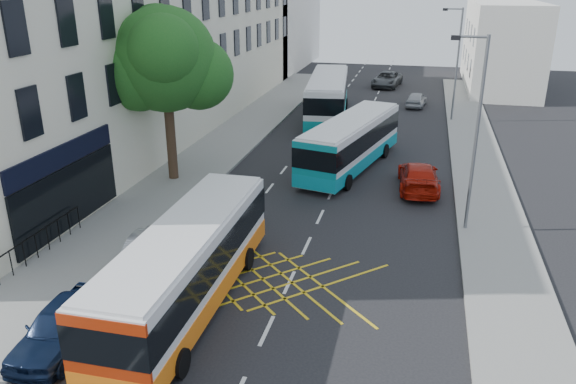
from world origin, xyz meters
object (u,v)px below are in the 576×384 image
Objects in this scene: parked_car_blue at (62,326)px; distant_car_silver at (417,99)px; street_tree at (164,61)px; distant_car_grey at (387,79)px; bus_near at (187,264)px; bus_mid at (351,142)px; parked_car_silver at (149,261)px; lamp_near at (475,126)px; bus_far at (328,96)px; red_hatchback at (418,176)px; lamp_far at (456,59)px.

distant_car_silver is (9.19, 35.69, -0.08)m from parked_car_blue.
street_tree reaches higher than distant_car_grey.
bus_near reaches higher than parked_car_blue.
bus_mid is 2.28× the size of parked_car_silver.
street_tree reaches higher than parked_car_blue.
distant_car_grey is at bearing -63.21° from distant_car_silver.
distant_car_grey is at bearing 84.97° from bus_near.
bus_far is (-9.10, 18.59, -2.90)m from lamp_near.
lamp_far is at bearing -101.97° from red_hatchback.
street_tree is 15.43m from parked_car_blue.
distant_car_silver is (3.21, 17.32, -0.90)m from bus_mid.
bus_mid is 0.88× the size of bus_far.
lamp_far is 6.62m from distant_car_silver.
parked_car_blue is at bearing 82.69° from distant_car_silver.
lamp_far is at bearing 49.19° from street_tree.
street_tree is 1.84× the size of red_hatchback.
bus_far is at bearing 77.56° from parked_car_silver.
lamp_far is 0.77× the size of bus_mid.
red_hatchback is at bearing -20.66° from bus_mid.
parked_car_blue is 0.88× the size of parked_car_silver.
bus_near is at bearing 56.62° from red_hatchback.
parked_car_blue is 0.84× the size of red_hatchback.
lamp_far is 2.25× the size of distant_car_silver.
parked_car_blue is (-11.80, -31.11, -3.93)m from lamp_far.
bus_far is at bearing 49.80° from distant_car_silver.
parked_car_silver is (3.61, -9.93, -5.54)m from street_tree.
bus_mid reaches higher than bus_near.
distant_car_grey is (3.41, 14.60, -1.01)m from bus_far.
distant_car_grey is (0.13, 25.94, -0.80)m from bus_mid.
distant_car_grey is 1.44× the size of distant_car_silver.
bus_far is at bearing -95.85° from distant_car_grey.
red_hatchback is at bearing 113.16° from lamp_near.
lamp_far is at bearing 71.80° from bus_near.
lamp_far is at bearing 126.85° from distant_car_silver.
bus_mid is 4.69m from red_hatchback.
lamp_far is 14.88m from distant_car_grey.
distant_car_grey is at bearing 113.34° from lamp_far.
lamp_far is (14.71, 17.03, -1.68)m from street_tree.
parked_car_blue is (-11.80, -11.11, -3.93)m from lamp_near.
parked_car_silver is 0.90× the size of distant_car_grey.
lamp_near is 6.41m from red_hatchback.
lamp_far is 0.78× the size of bus_near.
bus_mid is at bearing 25.75° from street_tree.
parked_car_blue reaches higher than distant_car_silver.
lamp_far is 29.42m from parked_car_silver.
distant_car_grey is (-5.69, 13.19, -3.91)m from lamp_far.
lamp_near is 2.25× the size of distant_car_silver.
distant_car_silver is (6.46, 32.75, -0.90)m from bus_near.
distant_car_silver is at bearing 35.94° from bus_far.
lamp_near is 1.00× the size of lamp_far.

